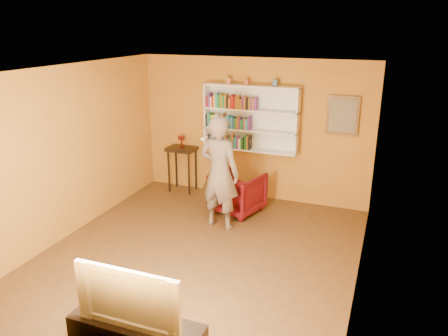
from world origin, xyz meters
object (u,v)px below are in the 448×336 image
at_px(person, 219,173).
at_px(console_table, 182,155).
at_px(television, 134,293).
at_px(ruby_lustre, 181,139).
at_px(armchair, 238,192).
at_px(bookshelf, 252,118).

bearing_deg(person, console_table, -36.28).
height_order(console_table, television, television).
height_order(ruby_lustre, armchair, ruby_lustre).
relative_size(bookshelf, television, 1.63).
relative_size(armchair, person, 0.43).
height_order(bookshelf, console_table, bookshelf).
height_order(bookshelf, television, bookshelf).
distance_m(person, television, 3.24).
bearing_deg(television, person, 96.51).
relative_size(person, television, 1.73).
height_order(bookshelf, armchair, bookshelf).
xyz_separation_m(bookshelf, person, (-0.08, -1.45, -0.64)).
distance_m(console_table, television, 4.82).
distance_m(console_table, person, 1.86).
distance_m(ruby_lustre, television, 4.83).
bearing_deg(armchair, bookshelf, -74.16).
xyz_separation_m(console_table, television, (1.73, -4.50, 0.05)).
bearing_deg(television, ruby_lustre, 110.47).
bearing_deg(ruby_lustre, armchair, -22.99).
xyz_separation_m(console_table, armchair, (1.41, -0.60, -0.38)).
bearing_deg(person, armchair, -88.55).
bearing_deg(bookshelf, ruby_lustre, -173.54).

